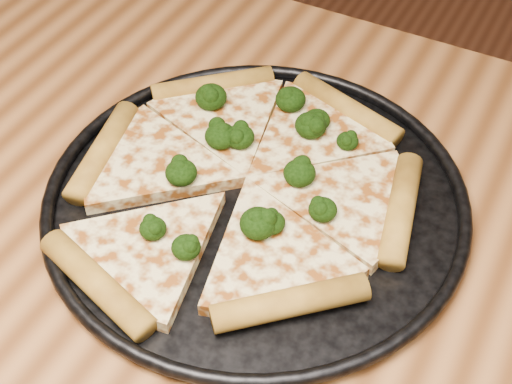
% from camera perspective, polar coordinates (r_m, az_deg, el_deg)
% --- Properties ---
extents(pizza_pan, '(0.37, 0.37, 0.02)m').
position_cam_1_polar(pizza_pan, '(0.65, 0.00, -0.50)').
color(pizza_pan, black).
rests_on(pizza_pan, dining_table).
extents(pizza, '(0.31, 0.34, 0.02)m').
position_cam_1_polar(pizza, '(0.65, -1.02, 0.81)').
color(pizza, '#F7DF97').
rests_on(pizza, pizza_pan).
extents(broccoli_florets, '(0.18, 0.23, 0.02)m').
position_cam_1_polar(broccoli_florets, '(0.66, 0.05, 2.78)').
color(broccoli_florets, black).
rests_on(broccoli_florets, pizza).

